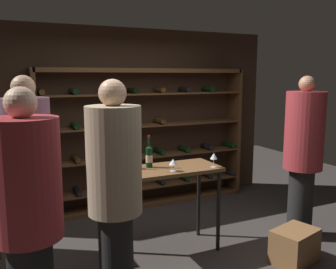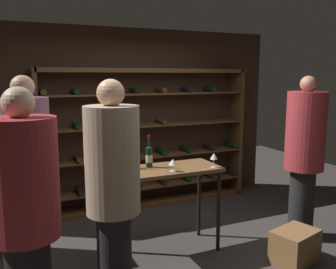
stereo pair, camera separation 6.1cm
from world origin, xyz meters
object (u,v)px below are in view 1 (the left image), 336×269
at_px(wine_rack, 145,139).
at_px(wine_crate, 295,246).
at_px(tasting_table, 167,179).
at_px(wine_glass_stemmed_right, 214,157).
at_px(person_guest_blue_shirt, 115,185).
at_px(person_bystander_dark_jacket, 27,207).
at_px(person_guest_plum_blouse, 29,176).
at_px(wine_bottle_red_label, 122,156).
at_px(person_guest_khaki, 303,150).
at_px(wine_glass_stemmed_center, 173,162).
at_px(wine_bottle_black_capsule, 149,156).

xyz_separation_m(wine_rack, wine_crate, (0.77, -2.32, -0.84)).
xyz_separation_m(tasting_table, wine_glass_stemmed_right, (0.48, -0.19, 0.24)).
bearing_deg(tasting_table, wine_crate, -35.29).
xyz_separation_m(person_guest_blue_shirt, person_bystander_dark_jacket, (-0.70, -0.16, -0.03)).
height_order(wine_rack, person_guest_plum_blouse, wine_rack).
relative_size(wine_rack, person_bystander_dark_jacket, 1.70).
height_order(person_guest_blue_shirt, wine_glass_stemmed_right, person_guest_blue_shirt).
xyz_separation_m(tasting_table, wine_bottle_red_label, (-0.45, 0.19, 0.27)).
relative_size(person_guest_plum_blouse, wine_crate, 4.10).
xyz_separation_m(person_guest_khaki, person_guest_plum_blouse, (-3.07, 0.13, 0.01)).
bearing_deg(person_guest_khaki, wine_rack, 138.04).
distance_m(wine_bottle_red_label, wine_glass_stemmed_right, 1.00).
height_order(person_guest_khaki, wine_glass_stemmed_center, person_guest_khaki).
height_order(tasting_table, wine_bottle_red_label, wine_bottle_red_label).
relative_size(tasting_table, person_guest_blue_shirt, 0.61).
bearing_deg(wine_glass_stemmed_center, person_guest_plum_blouse, -178.51).
distance_m(wine_crate, wine_glass_stemmed_center, 1.57).
bearing_deg(tasting_table, wine_rack, 76.98).
bearing_deg(wine_bottle_red_label, tasting_table, -22.64).
distance_m(wine_rack, wine_bottle_red_label, 1.56).
xyz_separation_m(person_bystander_dark_jacket, person_guest_plum_blouse, (0.07, 0.65, 0.06)).
xyz_separation_m(person_guest_plum_blouse, wine_glass_stemmed_right, (1.91, 0.00, -0.01)).
bearing_deg(person_guest_blue_shirt, tasting_table, -155.94).
distance_m(tasting_table, wine_glass_stemmed_right, 0.57).
bearing_deg(person_guest_plum_blouse, wine_glass_stemmed_center, 15.28).
distance_m(person_guest_khaki, wine_bottle_red_label, 2.16).
height_order(wine_rack, person_bystander_dark_jacket, wine_rack).
bearing_deg(person_guest_plum_blouse, person_guest_khaki, 11.30).
relative_size(wine_bottle_black_capsule, wine_glass_stemmed_center, 2.69).
xyz_separation_m(wine_glass_stemmed_right, wine_glass_stemmed_center, (-0.48, 0.03, -0.02)).
xyz_separation_m(wine_bottle_red_label, wine_glass_stemmed_center, (0.45, -0.34, -0.05)).
xyz_separation_m(wine_crate, wine_bottle_red_label, (-1.57, 0.98, 0.93)).
bearing_deg(wine_crate, person_guest_blue_shirt, 176.71).
relative_size(person_guest_plum_blouse, wine_glass_stemmed_center, 14.85).
bearing_deg(wine_glass_stemmed_center, wine_glass_stemmed_right, -4.00).
relative_size(person_guest_blue_shirt, person_bystander_dark_jacket, 1.02).
bearing_deg(person_guest_plum_blouse, person_guest_blue_shirt, -24.31).
relative_size(person_bystander_dark_jacket, wine_bottle_black_capsule, 5.30).
bearing_deg(wine_rack, wine_glass_stemmed_right, -85.64).
height_order(person_guest_khaki, wine_bottle_black_capsule, person_guest_khaki).
xyz_separation_m(person_guest_khaki, person_bystander_dark_jacket, (-3.14, -0.52, -0.05)).
height_order(tasting_table, person_guest_plum_blouse, person_guest_plum_blouse).
bearing_deg(wine_glass_stemmed_right, wine_glass_stemmed_center, 176.00).
distance_m(person_guest_khaki, person_bystander_dark_jacket, 3.18).
distance_m(wine_rack, person_guest_blue_shirt, 2.49).
height_order(person_guest_khaki, person_guest_blue_shirt, person_guest_khaki).
xyz_separation_m(tasting_table, person_guest_blue_shirt, (-0.79, -0.69, 0.23)).
xyz_separation_m(tasting_table, person_bystander_dark_jacket, (-1.49, -0.84, 0.19)).
xyz_separation_m(tasting_table, person_guest_plum_blouse, (-1.42, -0.19, 0.25)).
relative_size(person_guest_blue_shirt, wine_glass_stemmed_center, 14.62).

